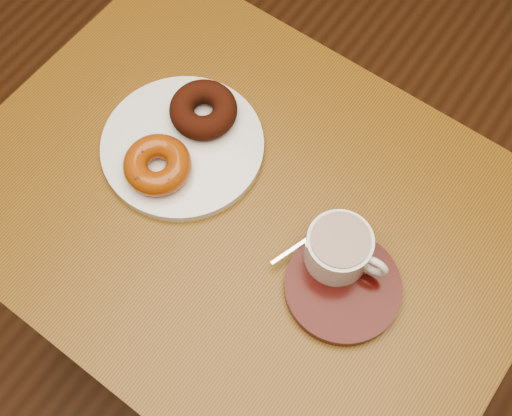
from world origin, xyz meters
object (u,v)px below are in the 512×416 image
Objects in this scene: saucer at (343,287)px; coffee_cup at (339,249)px; donut_plate at (183,146)px; cafe_table at (246,239)px.

saucer is 0.06m from coffee_cup.
saucer is at bearing -9.11° from donut_plate.
coffee_cup reaches higher than cafe_table.
cafe_table is 0.23m from saucer.
donut_plate is (-0.14, 0.03, 0.14)m from cafe_table.
donut_plate is 0.33m from saucer.
donut_plate is 0.30m from coffee_cup.
cafe_table is 3.43× the size of donut_plate.
coffee_cup is (0.30, -0.02, 0.04)m from donut_plate.
saucer is (0.33, -0.05, 0.00)m from donut_plate.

